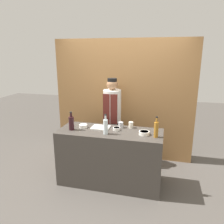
{
  "coord_description": "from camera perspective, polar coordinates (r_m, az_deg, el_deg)",
  "views": [
    {
      "loc": [
        0.82,
        -3.19,
        2.13
      ],
      "look_at": [
        0.0,
        0.13,
        1.2
      ],
      "focal_mm": 35.0,
      "sensor_mm": 36.0,
      "label": 1
    }
  ],
  "objects": [
    {
      "name": "sauce_bowl_yellow",
      "position": [
        3.53,
        1.18,
        -4.37
      ],
      "size": [
        0.12,
        0.12,
        0.05
      ],
      "color": "white",
      "rests_on": "counter"
    },
    {
      "name": "cabinet_wall",
      "position": [
        4.46,
        2.99,
        3.17
      ],
      "size": [
        2.81,
        0.18,
        2.4
      ],
      "color": "olive",
      "rests_on": "ground_plane"
    },
    {
      "name": "cup_steel",
      "position": [
        3.65,
        2.33,
        -3.37
      ],
      "size": [
        0.08,
        0.08,
        0.1
      ],
      "color": "#B7B7BC",
      "rests_on": "counter"
    },
    {
      "name": "sauce_bowl_white",
      "position": [
        3.69,
        -7.52,
        -3.6
      ],
      "size": [
        0.14,
        0.14,
        0.05
      ],
      "color": "white",
      "rests_on": "counter"
    },
    {
      "name": "bottle_clear",
      "position": [
        3.34,
        -1.69,
        -3.75
      ],
      "size": [
        0.07,
        0.07,
        0.32
      ],
      "color": "silver",
      "rests_on": "counter"
    },
    {
      "name": "sauce_bowl_brown",
      "position": [
        3.38,
        8.4,
        -5.39
      ],
      "size": [
        0.16,
        0.16,
        0.05
      ],
      "color": "white",
      "rests_on": "counter"
    },
    {
      "name": "ground_plane",
      "position": [
        3.92,
        -0.48,
        -17.67
      ],
      "size": [
        14.0,
        14.0,
        0.0
      ],
      "primitive_type": "plane",
      "color": "#4C4742"
    },
    {
      "name": "chef_center",
      "position": [
        4.21,
        0.04,
        -1.57
      ],
      "size": [
        0.34,
        0.34,
        1.68
      ],
      "color": "#28282D",
      "rests_on": "ground_plane"
    },
    {
      "name": "cutting_board",
      "position": [
        3.64,
        -2.99,
        -4.07
      ],
      "size": [
        0.29,
        0.23,
        0.02
      ],
      "color": "white",
      "rests_on": "counter"
    },
    {
      "name": "counter",
      "position": [
        3.69,
        -0.49,
        -11.67
      ],
      "size": [
        1.67,
        0.65,
        0.92
      ],
      "color": "#3D3833",
      "rests_on": "ground_plane"
    },
    {
      "name": "bottle_amber",
      "position": [
        3.28,
        11.46,
        -4.43
      ],
      "size": [
        0.07,
        0.07,
        0.32
      ],
      "color": "#9E661E",
      "rests_on": "counter"
    },
    {
      "name": "cup_cream",
      "position": [
        3.64,
        4.96,
        -3.38
      ],
      "size": [
        0.08,
        0.08,
        0.1
      ],
      "color": "silver",
      "rests_on": "counter"
    },
    {
      "name": "bottle_wine",
      "position": [
        3.58,
        -10.57,
        -2.79
      ],
      "size": [
        0.09,
        0.09,
        0.3
      ],
      "color": "black",
      "rests_on": "counter"
    }
  ]
}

